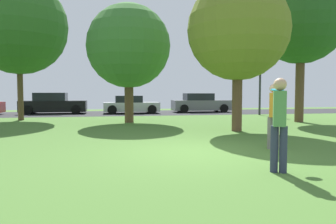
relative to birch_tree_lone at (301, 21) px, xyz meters
name	(u,v)px	position (x,y,z in m)	size (l,w,h in m)	color
ground_plane	(193,152)	(-7.57, -6.98, -5.11)	(44.00, 44.00, 0.00)	#47702D
road_strip	(136,113)	(-7.57, 9.02, -5.11)	(44.00, 6.40, 0.01)	#28282B
birch_tree_lone	(301,21)	(0.00, 0.00, 0.00)	(4.34, 4.34, 7.31)	brown
maple_tree_far	(129,46)	(-8.60, 1.45, -1.29)	(4.19, 4.19, 5.94)	brown
maple_tree_near	(19,26)	(-14.35, 3.91, -0.02)	(5.19, 5.19, 7.70)	brown
oak_tree_left	(238,30)	(-4.72, -3.05, -1.22)	(3.89, 3.89, 5.86)	brown
person_thrower	(274,113)	(-5.39, -6.96, -4.16)	(0.34, 0.39, 1.72)	slate
person_catcher	(279,120)	(-6.57, -9.24, -4.14)	(0.34, 0.39, 1.75)	#2D334C
frisbee_disc	(277,90)	(-6.15, -8.43, -3.57)	(0.27, 0.27, 0.06)	#2DB2E0
parked_car_black	(53,104)	(-13.52, 9.39, -4.42)	(4.54, 2.09, 1.52)	black
parked_car_silver	(131,105)	(-7.98, 8.73, -4.51)	(4.04, 2.05, 1.30)	#B7B7BC
parked_car_grey	(200,103)	(-2.45, 9.29, -4.44)	(4.53, 1.94, 1.48)	slate
street_lamp_post	(260,82)	(0.50, 5.22, -2.86)	(0.14, 0.14, 4.50)	#2D2D33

